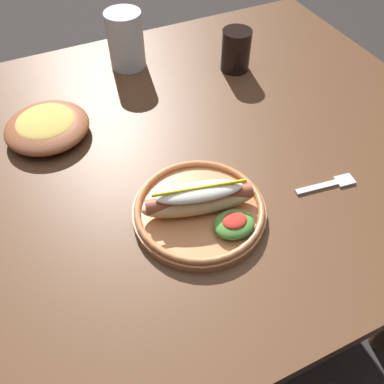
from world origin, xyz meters
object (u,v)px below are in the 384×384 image
(fork, at_px, (330,184))
(soda_cup, at_px, (236,50))
(hot_dog_plate, at_px, (201,208))
(water_cup, at_px, (126,40))
(side_bowl, at_px, (47,126))

(fork, relative_size, soda_cup, 1.21)
(fork, bearing_deg, hot_dog_plate, 179.04)
(soda_cup, height_order, water_cup, water_cup)
(hot_dog_plate, height_order, water_cup, water_cup)
(fork, height_order, water_cup, water_cup)
(water_cup, relative_size, side_bowl, 0.78)
(fork, bearing_deg, soda_cup, 93.65)
(fork, distance_m, water_cup, 0.60)
(soda_cup, bearing_deg, water_cup, 151.70)
(hot_dog_plate, distance_m, water_cup, 0.52)
(water_cup, xyz_separation_m, side_bowl, (-0.24, -0.19, -0.04))
(fork, relative_size, side_bowl, 0.69)
(side_bowl, bearing_deg, hot_dog_plate, -59.06)
(hot_dog_plate, bearing_deg, fork, -8.40)
(hot_dog_plate, bearing_deg, soda_cup, 54.07)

